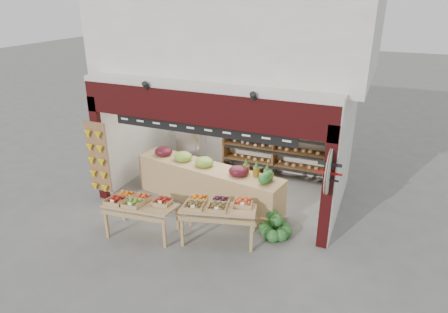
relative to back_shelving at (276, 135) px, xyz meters
The scene contains 11 objects.
ground 2.44m from the back_shelving, 113.71° to the right, with size 60.00×60.00×0.00m, color #62635E.
shop_structure 2.89m from the back_shelving, 158.43° to the right, with size 6.36×5.12×5.40m.
banana_board 4.76m from the back_shelving, 138.93° to the right, with size 0.60×0.15×1.80m.
gift_sign 3.67m from the back_shelving, 58.58° to the right, with size 0.04×0.93×0.92m.
back_shelving is the anchor object (origin of this frame).
refrigerator 2.43m from the back_shelving, 167.77° to the right, with size 0.71×0.71×1.81m, color silver.
cardboard_stack 2.56m from the back_shelving, 148.31° to the right, with size 0.99×0.72×0.64m.
mid_counter 2.54m from the back_shelving, 115.76° to the right, with size 3.93×1.41×1.19m.
display_table_left 4.45m from the back_shelving, 115.17° to the right, with size 1.53×0.96×0.95m.
display_table_right 3.59m from the back_shelving, 94.01° to the right, with size 1.71×1.22×0.99m.
watermelon_pile 3.29m from the back_shelving, 73.44° to the right, with size 0.73×0.70×0.53m.
Camera 1 is at (3.54, -8.23, 4.91)m, focal length 32.00 mm.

